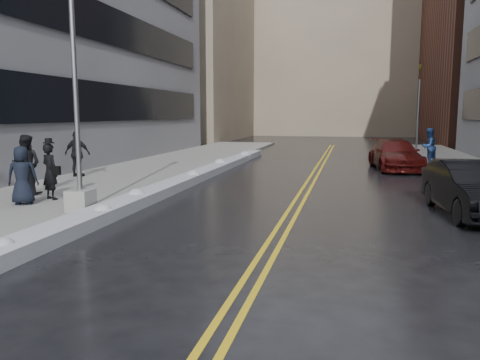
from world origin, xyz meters
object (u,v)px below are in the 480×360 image
Objects in this scene: traffic_signal at (418,106)px; pedestrian_b at (26,165)px; pedestrian_east at (429,147)px; car_maroon at (395,155)px; pedestrian_c at (22,175)px; fire_hydrant at (478,174)px; car_black at (472,189)px; pedestrian_d at (77,154)px; pedestrian_fedora at (50,172)px; lamppost at (77,126)px.

pedestrian_b is at bearing -127.09° from traffic_signal.
pedestrian_east is 0.37× the size of car_maroon.
pedestrian_b reaches higher than pedestrian_c.
fire_hydrant is 0.14× the size of car_maroon.
car_maroon is at bearing -104.27° from traffic_signal.
car_black is 11.32m from car_maroon.
fire_hydrant is 0.36× the size of pedestrian_b.
car_maroon is at bearing -9.18° from pedestrian_east.
pedestrian_b is 17.55m from car_maroon.
traffic_signal is 22.35m from pedestrian_d.
pedestrian_fedora is (-14.22, -6.62, 0.50)m from fire_hydrant.
pedestrian_east is (14.80, 12.96, -0.03)m from pedestrian_b.
traffic_signal is 1.13× the size of car_maroon.
pedestrian_d is (-0.91, 4.52, -0.01)m from pedestrian_b.
fire_hydrant is 0.15× the size of car_black.
pedestrian_east is at bearing 80.57° from car_black.
pedestrian_b reaches higher than fire_hydrant.
traffic_signal is 3.37× the size of pedestrian_c.
pedestrian_b is at bearing 175.84° from car_black.
pedestrian_east is 0.42× the size of car_black.
pedestrian_fedora is at bearing 144.19° from lamppost.
pedestrian_fedora is 5.65m from pedestrian_d.
pedestrian_fedora is 0.90× the size of pedestrian_d.
traffic_signal is 2.98× the size of pedestrian_d.
car_black is at bearing -105.35° from fire_hydrant.
pedestrian_east is (11.50, 14.99, -1.39)m from lamppost.
pedestrian_fedora is 0.91× the size of pedestrian_east.
fire_hydrant is 0.37× the size of pedestrian_east.
pedestrian_d is at bearing -90.42° from pedestrian_b.
traffic_signal is at bearing 80.85° from car_black.
pedestrian_east is 2.17m from car_maroon.
fire_hydrant is 16.58m from pedestrian_d.
lamppost is 11.23m from car_black.
car_black is at bearing -92.94° from traffic_signal.
pedestrian_fedora is at bearing -155.05° from fire_hydrant.
pedestrian_east is (15.70, 8.43, -0.01)m from pedestrian_d.
lamppost is 18.94m from pedestrian_east.
pedestrian_d is at bearing -136.02° from traffic_signal.
lamppost is 3.73× the size of pedestrian_b.
traffic_signal is 8.85m from car_maroon.
pedestrian_d is 17.82m from pedestrian_east.
pedestrian_c is (-14.02, -21.54, -2.36)m from traffic_signal.
lamppost is 24.98m from traffic_signal.
car_maroon is at bearing -149.60° from pedestrian_b.
pedestrian_c is 0.89× the size of pedestrian_d.
traffic_signal reaches higher than pedestrian_d.
pedestrian_east is (13.42, 13.61, 0.09)m from pedestrian_fedora.
pedestrian_b is (-1.38, 0.65, 0.12)m from pedestrian_fedora.
traffic_signal reaches higher than car_maroon.
pedestrian_c is 0.34× the size of car_maroon.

